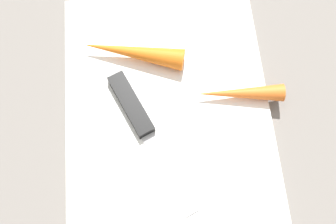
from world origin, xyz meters
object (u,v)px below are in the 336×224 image
knife (136,113)px  carrot_long (132,52)px  cutting_board (168,114)px  carrot_short (239,93)px

knife → carrot_long: bearing=155.3°
carrot_long → cutting_board: bearing=130.8°
cutting_board → knife: 0.04m
knife → carrot_long: size_ratio=1.40×
cutting_board → carrot_short: size_ratio=3.22×
knife → cutting_board: bearing=65.6°
knife → carrot_long: (0.08, -0.00, 0.01)m
cutting_board → carrot_long: (0.08, 0.04, 0.02)m
cutting_board → knife: size_ratio=1.89×
cutting_board → knife: (0.00, 0.04, 0.01)m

